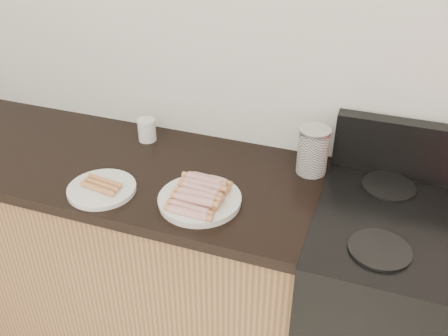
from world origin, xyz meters
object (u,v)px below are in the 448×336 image
(main_plate, at_px, (200,201))
(canister, at_px, (313,151))
(stove, at_px, (412,329))
(mug, at_px, (147,130))
(side_plate, at_px, (102,189))

(main_plate, xyz_separation_m, canister, (0.31, 0.31, 0.08))
(stove, bearing_deg, canister, 155.89)
(stove, relative_size, main_plate, 3.37)
(canister, bearing_deg, main_plate, -134.21)
(mug, bearing_deg, canister, -1.01)
(stove, relative_size, side_plate, 3.93)
(main_plate, distance_m, side_plate, 0.34)
(stove, distance_m, main_plate, 0.88)
(main_plate, bearing_deg, mug, 137.73)
(stove, xyz_separation_m, main_plate, (-0.75, -0.12, 0.45))
(stove, distance_m, side_plate, 1.19)
(side_plate, relative_size, canister, 1.35)
(mug, bearing_deg, side_plate, -87.16)
(main_plate, relative_size, side_plate, 1.17)
(mug, bearing_deg, stove, -10.73)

